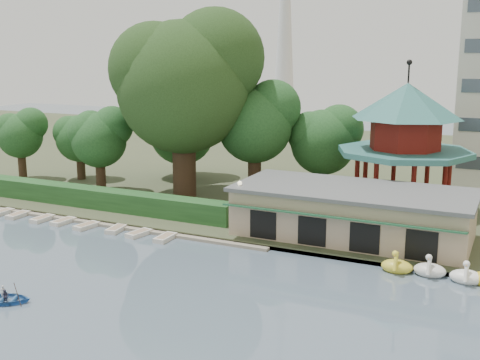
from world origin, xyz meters
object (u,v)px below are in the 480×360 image
Objects in this scene: big_tree at (185,78)px; rowboat_with_passengers at (4,295)px; boathouse at (352,212)px; pavilion at (405,134)px; dock at (93,221)px.

rowboat_with_passengers is (3.13, -27.16, -11.86)m from big_tree.
boathouse is 11.43m from pavilion.
big_tree is 3.51× the size of rowboat_with_passengers.
dock is 2.52× the size of pavilion.
pavilion reaches higher than rowboat_with_passengers.
rowboat_with_passengers is (6.31, -16.14, 0.34)m from dock.
pavilion is at bearing 10.31° from big_tree.
rowboat_with_passengers reaches higher than dock.
pavilion reaches higher than boathouse.
big_tree is at bearing 73.90° from dock.
big_tree is (-20.82, -3.79, 4.84)m from pavilion.
boathouse is 1.38× the size of pavilion.
big_tree reaches higher than rowboat_with_passengers.
dock is at bearing -167.76° from boathouse.
dock is 6.37× the size of rowboat_with_passengers.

